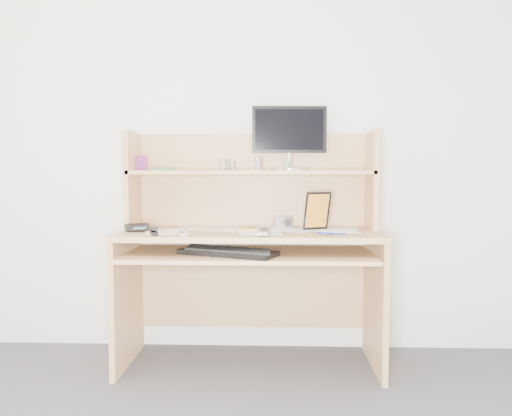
{
  "coord_description": "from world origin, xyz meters",
  "views": [
    {
      "loc": [
        0.13,
        -1.23,
        1.05
      ],
      "look_at": [
        0.03,
        1.43,
        0.88
      ],
      "focal_mm": 35.0,
      "sensor_mm": 36.0,
      "label": 1
    }
  ],
  "objects_px": {
    "tv_remote": "(264,232)",
    "game_case": "(317,211)",
    "monitor": "(289,136)",
    "keyboard": "(228,252)",
    "desk": "(251,239)"
  },
  "relations": [
    {
      "from": "monitor",
      "to": "tv_remote",
      "type": "bearing_deg",
      "value": -111.6
    },
    {
      "from": "game_case",
      "to": "monitor",
      "type": "xyz_separation_m",
      "value": [
        -0.15,
        0.21,
        0.42
      ]
    },
    {
      "from": "tv_remote",
      "to": "game_case",
      "type": "height_order",
      "value": "game_case"
    },
    {
      "from": "game_case",
      "to": "keyboard",
      "type": "bearing_deg",
      "value": -179.12
    },
    {
      "from": "game_case",
      "to": "monitor",
      "type": "bearing_deg",
      "value": 99.98
    },
    {
      "from": "tv_remote",
      "to": "game_case",
      "type": "relative_size",
      "value": 0.93
    },
    {
      "from": "keyboard",
      "to": "game_case",
      "type": "xyz_separation_m",
      "value": [
        0.47,
        0.24,
        0.19
      ]
    },
    {
      "from": "keyboard",
      "to": "tv_remote",
      "type": "xyz_separation_m",
      "value": [
        0.18,
        0.03,
        0.1
      ]
    },
    {
      "from": "tv_remote",
      "to": "keyboard",
      "type": "bearing_deg",
      "value": -167.88
    },
    {
      "from": "keyboard",
      "to": "tv_remote",
      "type": "height_order",
      "value": "tv_remote"
    },
    {
      "from": "tv_remote",
      "to": "monitor",
      "type": "distance_m",
      "value": 0.68
    },
    {
      "from": "desk",
      "to": "tv_remote",
      "type": "height_order",
      "value": "desk"
    },
    {
      "from": "keyboard",
      "to": "monitor",
      "type": "height_order",
      "value": "monitor"
    },
    {
      "from": "desk",
      "to": "game_case",
      "type": "relative_size",
      "value": 6.72
    },
    {
      "from": "desk",
      "to": "game_case",
      "type": "height_order",
      "value": "desk"
    }
  ]
}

